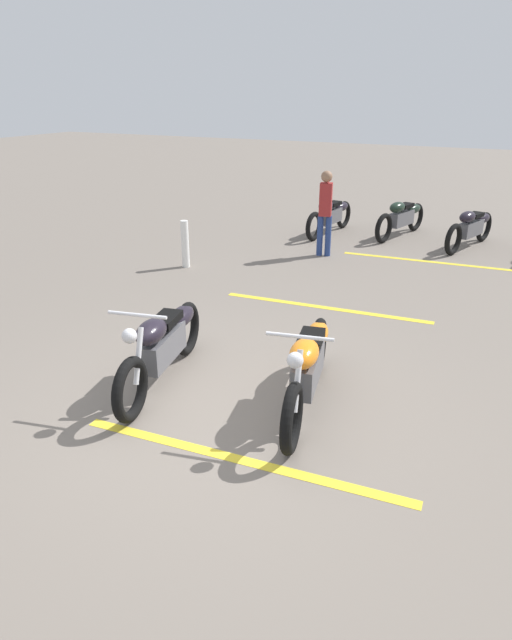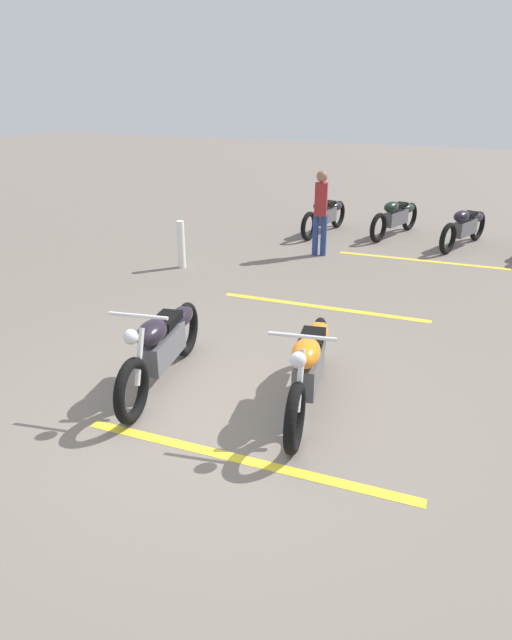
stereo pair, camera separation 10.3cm
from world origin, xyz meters
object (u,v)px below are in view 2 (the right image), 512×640
bollard_post (181,244)px  motorcycle_bright_foreground (309,364)px  motorcycle_row_center (396,216)px  bystander_near_row (321,209)px  motorcycle_row_left (465,226)px  motorcycle_row_right (325,214)px  motorcycle_dark_foreground (163,344)px

bollard_post → motorcycle_bright_foreground: bearing=-133.5°
motorcycle_row_center → motorcycle_bright_foreground: bearing=20.4°
bystander_near_row → bollard_post: bystander_near_row is taller
motorcycle_bright_foreground → motorcycle_row_left: size_ratio=1.08×
motorcycle_bright_foreground → bollard_post: bearing=-144.9°
motorcycle_row_right → bollard_post: bearing=-15.2°
motorcycle_row_left → motorcycle_row_center: bearing=-85.6°
motorcycle_bright_foreground → motorcycle_row_right: size_ratio=1.05×
motorcycle_row_center → bystander_near_row: (-2.27, 1.02, 0.48)m
bystander_near_row → bollard_post: size_ratio=1.90×
motorcycle_dark_foreground → motorcycle_row_left: size_ratio=1.08×
motorcycle_bright_foreground → motorcycle_row_center: motorcycle_bright_foreground is taller
motorcycle_bright_foreground → motorcycle_row_center: bearing=174.1°
motorcycle_row_center → motorcycle_row_right: size_ratio=0.99×
motorcycle_row_right → bystander_near_row: 1.93m
motorcycle_dark_foreground → motorcycle_row_right: 7.50m
motorcycle_bright_foreground → motorcycle_dark_foreground: size_ratio=1.00×
motorcycle_row_left → motorcycle_row_right: (-0.12, 3.01, -0.00)m
motorcycle_row_left → bystander_near_row: bystander_near_row is taller
motorcycle_dark_foreground → motorcycle_row_right: motorcycle_dark_foreground is taller
motorcycle_row_left → motorcycle_dark_foreground: bearing=-0.4°
bystander_near_row → motorcycle_row_right: bearing=2.0°
motorcycle_bright_foreground → motorcycle_row_right: bearing=-174.2°
motorcycle_row_center → bystander_near_row: size_ratio=1.26×
motorcycle_dark_foreground → bollard_post: motorcycle_dark_foreground is taller
motorcycle_bright_foreground → bollard_post: size_ratio=2.54×
motorcycle_dark_foreground → motorcycle_row_left: bearing=150.8°
motorcycle_row_center → bystander_near_row: bystander_near_row is taller
bystander_near_row → bollard_post: (-1.85, 2.03, -0.49)m
motorcycle_row_center → bystander_near_row: 2.53m
motorcycle_row_left → bystander_near_row: (-1.93, 2.53, 0.49)m
bollard_post → motorcycle_dark_foreground: bearing=-150.5°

